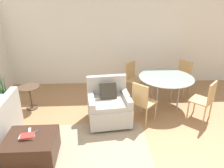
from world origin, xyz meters
TOP-DOWN VIEW (x-y plane):
  - wall_back at (0.00, 3.71)m, footprint 12.00×0.06m
  - area_rug at (-0.97, 0.67)m, footprint 2.71×1.52m
  - armchair at (-0.31, 1.54)m, footprint 0.94×0.91m
  - ottoman at (-1.64, 0.44)m, footprint 0.82×0.71m
  - book_stack at (-1.68, 0.43)m, footprint 0.25×0.18m
  - tv_remote_primary at (-1.59, 0.56)m, footprint 0.11×0.17m
  - tv_remote_secondary at (-1.69, 0.63)m, footprint 0.08×0.15m
  - potted_plant at (-2.74, 2.13)m, footprint 0.38×0.38m
  - side_table at (-2.14, 2.19)m, footprint 0.49×0.49m
  - dining_table at (1.08, 2.17)m, footprint 1.29×1.29m
  - dining_chair_near_left at (0.40, 1.49)m, footprint 0.59×0.59m
  - dining_chair_near_right at (1.76, 1.49)m, footprint 0.59×0.59m
  - dining_chair_far_left at (0.40, 2.85)m, footprint 0.59×0.59m
  - dining_chair_far_right at (1.76, 2.85)m, footprint 0.59×0.59m

SIDE VIEW (x-z plane):
  - area_rug at x=-0.97m, z-range 0.00..0.01m
  - ottoman at x=-1.64m, z-range 0.02..0.46m
  - potted_plant at x=-2.74m, z-range -0.32..0.80m
  - armchair at x=-0.31m, z-range -0.10..0.84m
  - side_table at x=-2.14m, z-range 0.12..0.69m
  - tv_remote_primary at x=-1.59m, z-range 0.45..0.46m
  - tv_remote_secondary at x=-1.69m, z-range 0.45..0.46m
  - book_stack at x=-1.68m, z-range 0.45..0.49m
  - dining_chair_near_left at x=0.40m, z-range 0.07..0.97m
  - dining_chair_near_right at x=1.76m, z-range 0.07..0.97m
  - dining_chair_far_left at x=0.40m, z-range 0.07..0.97m
  - dining_chair_far_right at x=1.76m, z-range 0.07..0.97m
  - dining_table at x=1.08m, z-range 0.31..1.05m
  - wall_back at x=0.00m, z-range 0.00..2.75m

